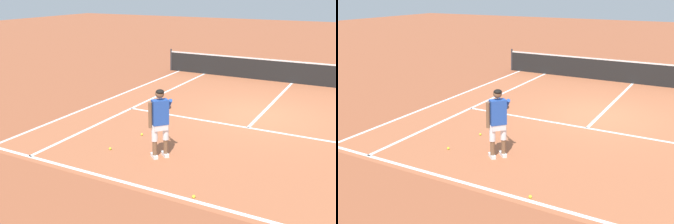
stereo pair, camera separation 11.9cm
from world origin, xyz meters
The scene contains 12 objects.
ground_plane centered at (0.00, 0.00, 0.00)m, with size 80.00×80.00×0.00m, color #9E5133.
court_inner_surface centered at (0.00, -0.48, 0.00)m, with size 10.98×11.33×0.00m, color #B2603D.
line_baseline centered at (0.00, -5.95, 0.00)m, with size 10.98×0.10×0.01m, color white.
line_service centered at (0.00, -1.41, 0.00)m, with size 8.23×0.10×0.01m, color white.
line_centre_service centered at (0.00, 1.79, 0.00)m, with size 0.10×6.40×0.01m, color white.
line_singles_left centered at (-4.12, -0.48, 0.00)m, with size 0.10×10.93×0.01m, color white.
line_doubles_left centered at (-5.49, -0.48, 0.00)m, with size 0.10×10.93×0.01m, color white.
tennis_net centered at (0.00, 4.99, 0.50)m, with size 11.96×0.08×1.07m.
tennis_player centered at (-1.28, -4.44, 0.99)m, with size 0.78×1.14×1.71m.
tennis_ball_near_feet centered at (-2.62, -4.67, 0.03)m, with size 0.07×0.07×0.07m, color #CCE02D.
tennis_ball_by_baseline centered at (-2.44, -3.43, 0.03)m, with size 0.07×0.07×0.07m, color #CCE02D.
tennis_ball_mid_court centered at (0.26, -5.84, 0.03)m, with size 0.07×0.07×0.07m, color #CCE02D.
Camera 2 is at (3.10, -11.96, 3.94)m, focal length 41.43 mm.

